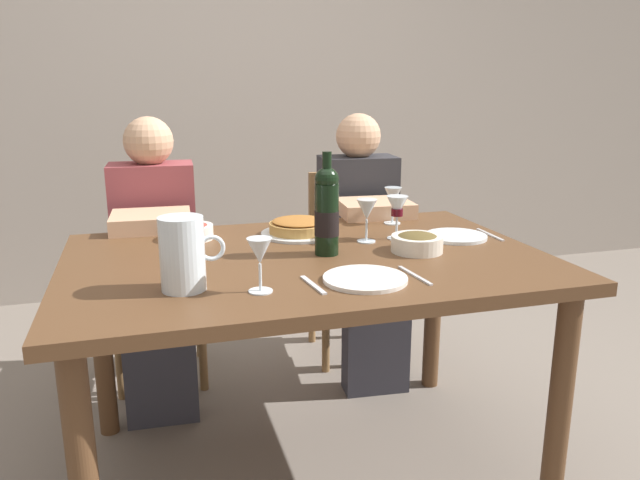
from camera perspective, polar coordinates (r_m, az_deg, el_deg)
The scene contains 22 objects.
ground_plane at distance 2.27m, azimuth -1.11°, elevation -20.23°, with size 8.00×8.00×0.00m, color slate.
back_wall at distance 3.90m, azimuth -9.55°, elevation 15.91°, with size 8.00×0.10×2.80m, color #A3998E.
dining_table at distance 1.97m, azimuth -1.20°, elevation -4.05°, with size 1.50×1.00×0.76m.
wine_bottle at distance 1.92m, azimuth 0.63°, elevation 2.71°, with size 0.08×0.08×0.33m.
water_pitcher at distance 1.64m, azimuth -12.64°, elevation -1.65°, with size 0.17×0.12×0.20m.
baked_tart at distance 2.20m, azimuth -1.98°, elevation 1.18°, with size 0.27×0.27×0.06m.
salad_bowl at distance 2.18m, azimuth -11.93°, elevation 0.86°, with size 0.15×0.15×0.06m.
olive_bowl at distance 2.00m, azimuth 9.03°, elevation -0.18°, with size 0.17×0.17×0.06m.
wine_glass_left_diner at distance 2.09m, azimuth 4.38°, elevation 2.70°, with size 0.07×0.07×0.15m.
wine_glass_right_diner at distance 2.37m, azimuth 6.80°, elevation 3.89°, with size 0.07×0.07×0.14m.
wine_glass_centre at distance 2.14m, azimuth 7.20°, elevation 2.95°, with size 0.07×0.07×0.15m.
wine_glass_spare at distance 1.59m, azimuth -5.64°, elevation -1.26°, with size 0.07×0.07×0.15m.
dinner_plate_left_setting at distance 1.70m, azimuth 4.23°, elevation -3.62°, with size 0.24×0.24×0.01m, color white.
dinner_plate_right_setting at distance 2.21m, azimuth 12.54°, elevation 0.35°, with size 0.22×0.22×0.01m, color silver.
fork_left_setting at distance 1.66m, azimuth -0.65°, elevation -4.20°, with size 0.16×0.01×0.01m, color silver.
knife_left_setting at distance 1.76m, azimuth 8.82°, elevation -3.27°, with size 0.18×0.01×0.01m, color silver.
knife_right_setting at distance 2.28m, azimuth 15.54°, elevation 0.49°, with size 0.18×0.01×0.01m, color silver.
spoon_right_setting at distance 2.14m, azimuth 9.02°, elevation -0.02°, with size 0.16×0.01×0.01m, color silver.
chair_left at distance 2.83m, azimuth -14.87°, elevation -2.34°, with size 0.42×0.42×0.87m.
diner_left at distance 2.57m, azimuth -15.09°, elevation -1.29°, with size 0.35×0.52×1.16m.
chair_right at distance 2.97m, azimuth 2.76°, elevation -1.04°, with size 0.43×0.43×0.87m.
diner_right at distance 2.72m, azimuth 4.07°, elevation 0.08°, with size 0.36×0.52×1.16m.
Camera 1 is at (-0.48, -1.80, 1.30)m, focal length 34.37 mm.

